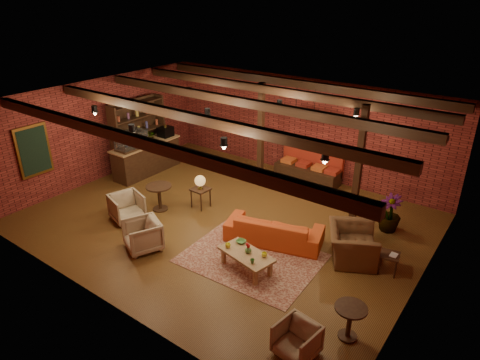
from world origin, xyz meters
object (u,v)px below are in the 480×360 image
Objects in this scene: side_table_lamp at (200,183)px; side_table_book at (390,256)px; armchair_a at (127,206)px; coffee_table at (246,255)px; sofa at (274,229)px; round_table_left at (159,193)px; round_table_right at (350,317)px; armchair_far at (297,339)px; plant_tall at (396,177)px; armchair_b at (142,234)px; armchair_right at (353,239)px.

side_table_book is (5.34, 0.12, -0.31)m from side_table_lamp.
armchair_a reaches higher than side_table_book.
coffee_table reaches higher than side_table_book.
sofa is 2.41× the size of side_table_lamp.
armchair_a is at bearing -107.69° from round_table_left.
round_table_right is (5.41, -2.21, -0.29)m from side_table_lamp.
armchair_far is at bearing 112.39° from sofa.
plant_tall is (5.87, 3.61, 1.10)m from armchair_a.
sofa is at bearing 7.93° from round_table_left.
sofa is at bearing -133.52° from plant_tall.
armchair_b is 4.62m from armchair_far.
armchair_right is (1.72, 1.76, 0.15)m from coffee_table.
armchair_a is 1.20× the size of armchair_far.
side_table_book is at bearing -117.53° from armchair_right.
side_table_book is 0.16× the size of plant_tall.
round_table_right is at bearing -88.36° from side_table_book.
plant_tall is at bearing -149.37° from sofa.
side_table_lamp is 2.47m from armchair_b.
sofa is at bearing -6.76° from side_table_lamp.
sofa reaches higher than round_table_right.
side_table_lamp is at bearing 157.80° from round_table_right.
armchair_right is 2.04m from plant_tall.
round_table_left is at bearing 72.27° from armchair_right.
round_table_left is at bearing 167.28° from round_table_right.
side_table_lamp is 1.20× the size of armchair_a.
plant_tall reaches higher than armchair_right.
armchair_right reaches higher than coffee_table.
armchair_far is (-0.50, -3.23, -0.09)m from side_table_book.
armchair_a is (-3.77, -1.40, 0.06)m from sofa.
armchair_b is 0.27× the size of plant_tall.
armchair_b is 4.91m from armchair_right.
armchair_b is at bearing -99.36° from armchair_a.
armchair_far is (4.57, -0.67, -0.07)m from armchair_b.
armchair_b is 1.21× the size of armchair_far.
round_table_right is (5.13, 0.22, 0.04)m from armchair_b.
plant_tall is (4.75, 1.89, 0.76)m from side_table_lamp.
side_table_book is at bearing 1.31° from side_table_lamp.
sofa is 3.55m from armchair_far.
armchair_b is 6.31m from plant_tall.
coffee_table is at bearing -71.34° from armchair_a.
armchair_b is at bearing -177.51° from round_table_right.
coffee_table reaches higher than round_table_right.
coffee_table is 1.39× the size of side_table_lamp.
plant_tall is (2.09, 2.21, 1.16)m from sofa.
armchair_a is at bearing -178.86° from coffee_table.
coffee_table is 2.60m from armchair_b.
coffee_table is 3.13m from side_table_book.
plant_tall is at bearing 21.74° from side_table_lamp.
plant_tall is (5.58, 2.69, 1.00)m from round_table_left.
armchair_right reaches higher than round_table_right.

